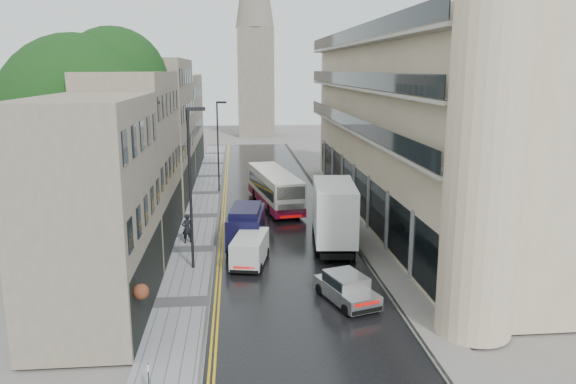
{
  "coord_description": "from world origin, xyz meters",
  "views": [
    {
      "loc": [
        -3.06,
        -15.17,
        11.28
      ],
      "look_at": [
        0.04,
        18.0,
        3.96
      ],
      "focal_mm": 35.0,
      "sensor_mm": 36.0,
      "label": 1
    }
  ],
  "objects": [
    {
      "name": "left_sidewalk",
      "position": [
        -5.85,
        27.5,
        0.06
      ],
      "size": [
        2.7,
        85.0,
        0.12
      ],
      "primitive_type": "cube",
      "color": "gray",
      "rests_on": "ground"
    },
    {
      "name": "right_sidewalk",
      "position": [
        5.4,
        27.5,
        0.06
      ],
      "size": [
        1.8,
        85.0,
        0.12
      ],
      "primitive_type": "cube",
      "color": "slate",
      "rests_on": "ground"
    },
    {
      "name": "white_lorry",
      "position": [
        1.77,
        17.46,
        2.17
      ],
      "size": [
        3.27,
        8.41,
        4.3
      ],
      "primitive_type": null,
      "rotation": [
        0.0,
        0.0,
        -0.1
      ],
      "color": "white",
      "rests_on": "road"
    },
    {
      "name": "lamp_post_far",
      "position": [
        -4.7,
        36.46,
        4.25
      ],
      "size": [
        0.95,
        0.37,
        8.26
      ],
      "primitive_type": null,
      "rotation": [
        0.0,
        0.0,
        -0.18
      ],
      "color": "black",
      "rests_on": "left_sidewalk"
    },
    {
      "name": "old_shop_row",
      "position": [
        -9.45,
        30.0,
        6.0
      ],
      "size": [
        4.5,
        56.0,
        12.0
      ],
      "primitive_type": null,
      "color": "gray",
      "rests_on": "ground"
    },
    {
      "name": "church_spire",
      "position": [
        0.5,
        82.0,
        20.0
      ],
      "size": [
        6.4,
        6.4,
        40.0
      ],
      "primitive_type": null,
      "color": "gray",
      "rests_on": "ground"
    },
    {
      "name": "lamp_post_near",
      "position": [
        -5.64,
        15.77,
        4.67
      ],
      "size": [
        1.04,
        0.35,
        9.09
      ],
      "primitive_type": null,
      "rotation": [
        0.0,
        0.0,
        0.12
      ],
      "color": "black",
      "rests_on": "left_sidewalk"
    },
    {
      "name": "navy_van",
      "position": [
        -3.66,
        18.54,
        1.36
      ],
      "size": [
        2.7,
        5.45,
        2.67
      ],
      "primitive_type": null,
      "rotation": [
        0.0,
        0.0,
        -0.12
      ],
      "color": "black",
      "rests_on": "road"
    },
    {
      "name": "silver_hatchback",
      "position": [
        1.91,
        8.8,
        0.75
      ],
      "size": [
        2.84,
        4.24,
        1.46
      ],
      "primitive_type": null,
      "rotation": [
        0.0,
        0.0,
        0.32
      ],
      "color": "silver",
      "rests_on": "road"
    },
    {
      "name": "tree_near",
      "position": [
        -12.5,
        20.0,
        6.95
      ],
      "size": [
        10.56,
        10.56,
        13.89
      ],
      "primitive_type": null,
      "color": "black",
      "rests_on": "ground"
    },
    {
      "name": "estate_sign",
      "position": [
        -6.25,
        2.84,
        0.63
      ],
      "size": [
        0.18,
        0.61,
        1.01
      ],
      "primitive_type": null,
      "rotation": [
        0.0,
        0.0,
        0.17
      ],
      "color": "silver",
      "rests_on": "left_sidewalk"
    },
    {
      "name": "pedestrian",
      "position": [
        -6.35,
        20.55,
        1.08
      ],
      "size": [
        0.83,
        0.7,
        1.93
      ],
      "primitive_type": "imported",
      "rotation": [
        0.0,
        0.0,
        3.55
      ],
      "color": "black",
      "rests_on": "left_sidewalk"
    },
    {
      "name": "tree_far",
      "position": [
        -12.2,
        33.0,
        6.23
      ],
      "size": [
        9.24,
        9.24,
        12.46
      ],
      "primitive_type": null,
      "color": "black",
      "rests_on": "ground"
    },
    {
      "name": "road",
      "position": [
        0.0,
        27.5,
        0.01
      ],
      "size": [
        9.0,
        85.0,
        0.02
      ],
      "primitive_type": "cube",
      "color": "black",
      "rests_on": "ground"
    },
    {
      "name": "cream_bus",
      "position": [
        -0.52,
        27.49,
        1.47
      ],
      "size": [
        4.13,
        10.91,
        2.91
      ],
      "primitive_type": null,
      "rotation": [
        0.0,
        0.0,
        0.16
      ],
      "color": "white",
      "rests_on": "road"
    },
    {
      "name": "white_van",
      "position": [
        -3.4,
        15.05,
        0.92
      ],
      "size": [
        2.46,
        4.25,
        1.81
      ],
      "primitive_type": null,
      "rotation": [
        0.0,
        0.0,
        -0.2
      ],
      "color": "silver",
      "rests_on": "road"
    },
    {
      "name": "modern_block",
      "position": [
        10.3,
        26.0,
        7.0
      ],
      "size": [
        8.0,
        40.0,
        14.0
      ],
      "primitive_type": null,
      "color": "beige",
      "rests_on": "ground"
    }
  ]
}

